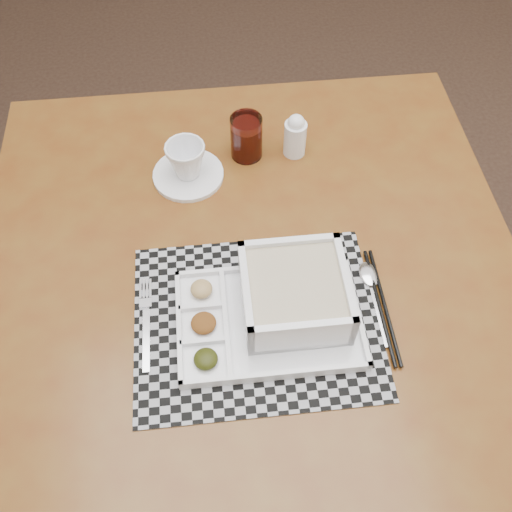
% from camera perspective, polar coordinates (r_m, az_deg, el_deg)
% --- Properties ---
extents(floor, '(5.00, 5.00, 0.00)m').
position_cam_1_polar(floor, '(1.90, 2.40, -6.32)').
color(floor, black).
rests_on(floor, ground).
extents(dining_table, '(1.10, 1.10, 0.78)m').
position_cam_1_polar(dining_table, '(1.15, -0.53, -2.84)').
color(dining_table, '#5D2A11').
rests_on(dining_table, ground).
extents(placemat, '(0.45, 0.38, 0.00)m').
position_cam_1_polar(placemat, '(1.02, 0.02, -6.45)').
color(placemat, '#97979E').
rests_on(placemat, dining_table).
extents(serving_tray, '(0.33, 0.24, 0.09)m').
position_cam_1_polar(serving_tray, '(0.99, 3.00, -4.53)').
color(serving_tray, white).
rests_on(serving_tray, placemat).
extents(fork, '(0.03, 0.19, 0.00)m').
position_cam_1_polar(fork, '(1.03, -11.01, -6.44)').
color(fork, silver).
rests_on(fork, placemat).
extents(spoon, '(0.04, 0.18, 0.01)m').
position_cam_1_polar(spoon, '(1.08, 11.37, -2.39)').
color(spoon, silver).
rests_on(spoon, placemat).
extents(chopsticks, '(0.03, 0.24, 0.01)m').
position_cam_1_polar(chopsticks, '(1.05, 12.49, -4.86)').
color(chopsticks, black).
rests_on(chopsticks, placemat).
extents(saucer, '(0.15, 0.15, 0.01)m').
position_cam_1_polar(saucer, '(1.23, -6.78, 8.07)').
color(saucer, white).
rests_on(saucer, dining_table).
extents(cup, '(0.09, 0.09, 0.08)m').
position_cam_1_polar(cup, '(1.20, -6.99, 9.50)').
color(cup, white).
rests_on(cup, saucer).
extents(juice_glass, '(0.07, 0.07, 0.10)m').
position_cam_1_polar(juice_glass, '(1.24, -0.97, 11.66)').
color(juice_glass, white).
rests_on(juice_glass, dining_table).
extents(creamer_bottle, '(0.05, 0.05, 0.10)m').
position_cam_1_polar(creamer_bottle, '(1.24, 3.94, 11.93)').
color(creamer_bottle, white).
rests_on(creamer_bottle, dining_table).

